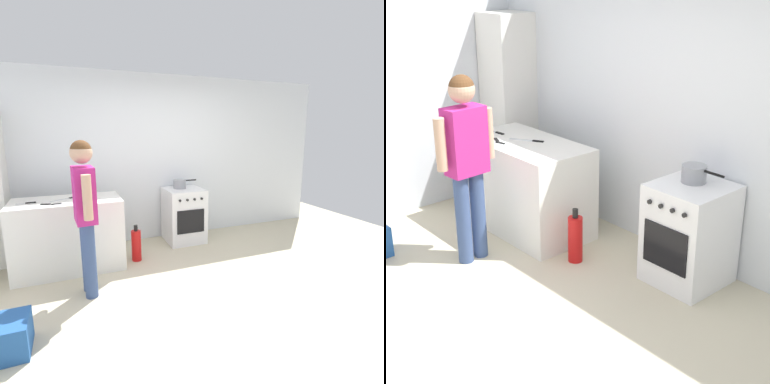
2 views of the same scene
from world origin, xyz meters
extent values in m
plane|color=beige|center=(0.00, 0.00, 0.00)|extent=(8.00, 8.00, 0.00)
cube|color=silver|center=(0.00, 1.95, 1.30)|extent=(6.00, 0.10, 2.60)
cube|color=silver|center=(-1.35, 1.20, 0.45)|extent=(1.30, 0.70, 0.90)
cube|color=white|center=(0.35, 1.58, 0.42)|extent=(0.58, 0.60, 0.85)
cube|color=black|center=(0.35, 1.27, 0.40)|extent=(0.43, 0.01, 0.36)
cylinder|color=black|center=(0.22, 1.46, 0.85)|extent=(0.19, 0.19, 0.01)
cylinder|color=black|center=(0.48, 1.46, 0.85)|extent=(0.19, 0.19, 0.01)
cylinder|color=black|center=(0.22, 1.70, 0.85)|extent=(0.19, 0.19, 0.01)
cylinder|color=black|center=(0.48, 1.70, 0.85)|extent=(0.19, 0.19, 0.01)
cylinder|color=black|center=(0.18, 1.26, 0.74)|extent=(0.04, 0.02, 0.04)
cylinder|color=black|center=(0.29, 1.26, 0.74)|extent=(0.04, 0.02, 0.04)
cylinder|color=black|center=(0.41, 1.26, 0.74)|extent=(0.04, 0.02, 0.04)
cylinder|color=black|center=(0.52, 1.26, 0.74)|extent=(0.04, 0.02, 0.04)
cylinder|color=gray|center=(0.30, 1.64, 0.92)|extent=(0.20, 0.20, 0.14)
cylinder|color=black|center=(0.50, 1.64, 0.97)|extent=(0.18, 0.02, 0.02)
cube|color=silver|center=(-1.42, 1.20, 0.90)|extent=(0.23, 0.15, 0.01)
cube|color=black|center=(-1.27, 1.29, 0.91)|extent=(0.11, 0.08, 0.01)
cube|color=silver|center=(-1.84, 1.16, 0.90)|extent=(0.10, 0.03, 0.01)
cube|color=black|center=(-1.74, 1.17, 0.91)|extent=(0.11, 0.04, 0.01)
cube|color=silver|center=(-1.41, 0.97, 0.90)|extent=(0.22, 0.10, 0.01)
cube|color=black|center=(-1.57, 1.02, 0.91)|extent=(0.11, 0.06, 0.01)
cube|color=silver|center=(-1.33, 1.00, 0.90)|extent=(0.14, 0.06, 0.01)
cube|color=black|center=(-1.46, 0.98, 0.91)|extent=(0.11, 0.04, 0.01)
cylinder|color=#384C7A|center=(-1.16, 0.36, 0.41)|extent=(0.13, 0.13, 0.81)
cylinder|color=#384C7A|center=(-1.17, 0.52, 0.41)|extent=(0.13, 0.13, 0.81)
cube|color=#B7267A|center=(-1.16, 0.44, 1.10)|extent=(0.23, 0.35, 0.58)
cylinder|color=tan|center=(-1.14, 0.20, 1.12)|extent=(0.09, 0.09, 0.44)
cylinder|color=tan|center=(-1.18, 0.68, 1.12)|extent=(0.09, 0.09, 0.44)
sphere|color=tan|center=(-1.16, 0.44, 1.53)|extent=(0.22, 0.22, 0.22)
sphere|color=brown|center=(-1.16, 0.44, 1.55)|extent=(0.21, 0.21, 0.21)
cylinder|color=red|center=(-0.52, 1.10, 0.21)|extent=(0.13, 0.13, 0.42)
cylinder|color=black|center=(-0.52, 1.10, 0.46)|extent=(0.05, 0.05, 0.08)
camera|label=1|loc=(-1.27, -2.74, 1.74)|focal=28.00mm
camera|label=2|loc=(3.00, -1.96, 2.50)|focal=55.00mm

